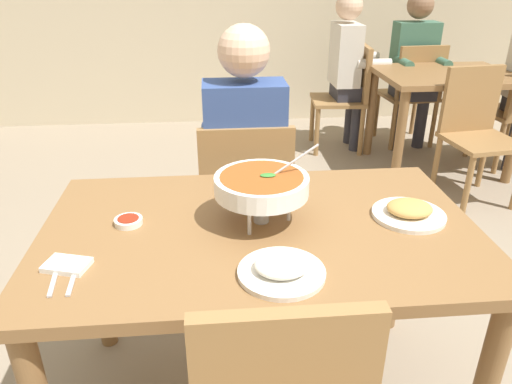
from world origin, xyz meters
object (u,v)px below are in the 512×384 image
at_px(chair_bg_right, 349,92).
at_px(patron_bg_middle, 414,62).
at_px(dining_table_main, 260,255).
at_px(curry_bowl, 262,185).
at_px(chair_diner_main, 245,199).
at_px(sauce_dish, 128,221).
at_px(appetizer_plate, 409,211).
at_px(chair_bg_middle, 413,90).
at_px(chair_bg_corner, 476,127).
at_px(dining_table_far, 444,91).
at_px(patron_bg_right, 349,63).
at_px(rice_plate, 282,269).
at_px(diner_main, 244,150).

distance_m(chair_bg_right, patron_bg_middle, 0.61).
bearing_deg(dining_table_main, curry_bowl, 77.85).
xyz_separation_m(chair_diner_main, sauce_dish, (-0.42, -0.66, 0.27)).
relative_size(dining_table_main, patron_bg_middle, 1.06).
bearing_deg(dining_table_main, patron_bg_middle, 59.67).
relative_size(appetizer_plate, patron_bg_middle, 0.18).
xyz_separation_m(dining_table_main, sauce_dish, (-0.42, 0.05, 0.12)).
relative_size(chair_diner_main, appetizer_plate, 3.75).
relative_size(appetizer_plate, chair_bg_middle, 0.27).
bearing_deg(chair_bg_middle, chair_bg_corner, -88.24).
bearing_deg(dining_table_far, curry_bowl, -127.02).
distance_m(dining_table_main, chair_diner_main, 0.73).
bearing_deg(patron_bg_right, chair_diner_main, -117.02).
xyz_separation_m(sauce_dish, patron_bg_middle, (2.02, 2.68, -0.04)).
height_order(rice_plate, chair_bg_corner, chair_bg_corner).
relative_size(appetizer_plate, dining_table_far, 0.24).
distance_m(dining_table_main, appetizer_plate, 0.51).
height_order(diner_main, sauce_dish, diner_main).
bearing_deg(chair_diner_main, dining_table_main, -90.00).
distance_m(dining_table_main, dining_table_far, 2.73).
xyz_separation_m(dining_table_far, patron_bg_middle, (-0.03, 0.55, 0.12)).
bearing_deg(patron_bg_middle, chair_diner_main, -128.36).
bearing_deg(patron_bg_right, appetizer_plate, -101.08).
distance_m(dining_table_main, curry_bowl, 0.24).
bearing_deg(curry_bowl, patron_bg_middle, 59.48).
bearing_deg(chair_bg_right, dining_table_far, -40.34).
bearing_deg(curry_bowl, chair_diner_main, 90.59).
relative_size(rice_plate, sauce_dish, 2.67).
bearing_deg(chair_bg_corner, curry_bowl, -134.95).
relative_size(curry_bowl, patron_bg_right, 0.25).
xyz_separation_m(appetizer_plate, patron_bg_right, (0.53, 2.71, -0.04)).
height_order(curry_bowl, rice_plate, curry_bowl).
relative_size(chair_bg_corner, patron_bg_middle, 0.69).
relative_size(chair_bg_right, chair_bg_corner, 1.00).
height_order(appetizer_plate, chair_bg_middle, chair_bg_middle).
xyz_separation_m(diner_main, rice_plate, (0.03, -1.02, 0.04)).
height_order(curry_bowl, dining_table_far, curry_bowl).
bearing_deg(rice_plate, appetizer_plate, 31.62).
height_order(dining_table_main, chair_bg_middle, chair_bg_middle).
distance_m(dining_table_main, rice_plate, 0.30).
bearing_deg(rice_plate, chair_bg_corner, 50.26).
xyz_separation_m(diner_main, sauce_dish, (-0.42, -0.69, 0.04)).
xyz_separation_m(dining_table_main, chair_diner_main, (-0.00, 0.71, -0.15)).
bearing_deg(chair_bg_middle, appetizer_plate, -112.51).
bearing_deg(chair_bg_corner, chair_bg_right, 120.89).
bearing_deg(sauce_dish, chair_bg_middle, 52.59).
relative_size(chair_bg_corner, patron_bg_right, 0.69).
relative_size(dining_table_main, rice_plate, 5.81).
height_order(rice_plate, dining_table_far, rice_plate).
xyz_separation_m(dining_table_far, chair_bg_middle, (-0.02, 0.53, -0.12)).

